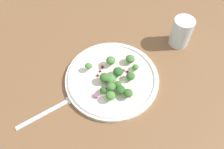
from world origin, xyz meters
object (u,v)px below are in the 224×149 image
at_px(water_glass, 181,32).
at_px(fork, 52,109).
at_px(broccoli_floret_1, 118,72).
at_px(plate, 112,78).
at_px(broccoli_floret_2, 110,96).
at_px(broccoli_floret_0, 130,59).

bearing_deg(water_glass, fork, 172.84).
height_order(broccoli_floret_1, water_glass, water_glass).
height_order(plate, fork, plate).
bearing_deg(plate, broccoli_floret_2, -133.18).
distance_m(broccoli_floret_2, water_glass, 0.32).
distance_m(fork, water_glass, 0.46).
height_order(broccoli_floret_0, fork, broccoli_floret_0).
distance_m(broccoli_floret_1, water_glass, 0.25).
relative_size(broccoli_floret_0, water_glass, 0.29).
relative_size(plate, fork, 1.49).
bearing_deg(broccoli_floret_1, fork, 170.20).
distance_m(plate, broccoli_floret_2, 0.08).
height_order(broccoli_floret_0, broccoli_floret_1, same).
bearing_deg(broccoli_floret_0, broccoli_floret_1, -168.68).
xyz_separation_m(broccoli_floret_1, fork, (-0.21, 0.04, -0.03)).
bearing_deg(fork, broccoli_floret_2, -31.29).
relative_size(plate, broccoli_floret_1, 9.43).
bearing_deg(fork, water_glass, -7.16).
distance_m(broccoli_floret_1, fork, 0.21).
xyz_separation_m(plate, water_glass, (0.27, -0.03, 0.04)).
distance_m(plate, water_glass, 0.27).
bearing_deg(broccoli_floret_1, broccoli_floret_2, -145.11).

